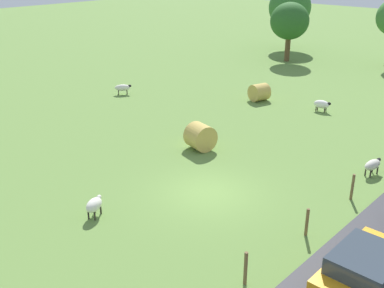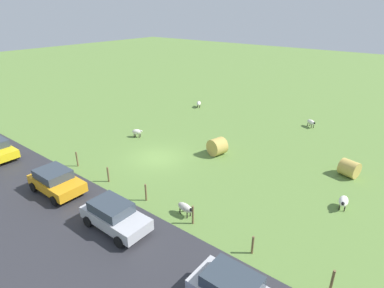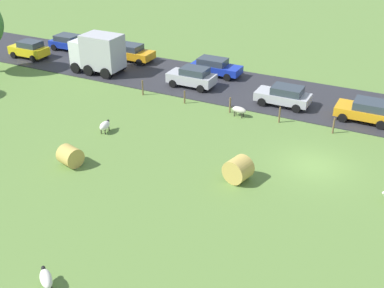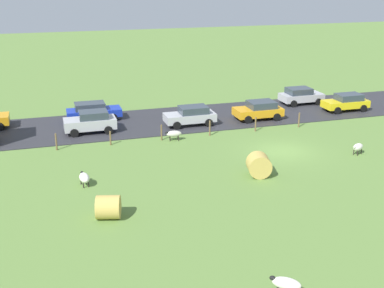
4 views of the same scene
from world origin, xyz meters
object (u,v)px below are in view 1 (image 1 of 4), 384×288
Objects in this scene: sheep_1 at (373,165)px; sheep_0 at (123,88)px; hay_bale_0 at (200,137)px; car_6 at (367,270)px; sheep_2 at (94,205)px; hay_bale_1 at (259,92)px; tree_3 at (290,21)px; tree_1 at (290,7)px; sheep_3 at (322,104)px.

sheep_0 is at bearing 177.90° from sheep_1.
hay_bale_0 is 12.56m from car_6.
hay_bale_1 reaches higher than sheep_2.
tree_3 is at bearing 126.14° from car_6.
tree_1 is 40.91m from car_6.
sheep_0 is 1.12× the size of sheep_2.
sheep_0 is 24.44m from tree_1.
hay_bale_0 is at bearing 100.87° from sheep_2.
sheep_2 is 38.87m from tree_1.
hay_bale_1 is at bearing 104.23° from sheep_2.
sheep_1 is at bearing -47.67° from sheep_3.
sheep_0 is 0.18× the size of tree_1.
sheep_2 reaches higher than sheep_0.
sheep_1 is at bearing -2.10° from sheep_0.
tree_1 is (-12.19, 28.05, 3.77)m from hay_bale_0.
sheep_3 is at bearing 89.85° from sheep_2.
hay_bale_0 is (-8.14, -3.23, 0.20)m from sheep_1.
sheep_2 reaches higher than sheep_1.
tree_1 is at bearing 129.31° from sheep_1.
hay_bale_1 is (-2.94, 9.62, -0.10)m from hay_bale_0.
car_6 is at bearing 16.69° from sheep_2.
car_6 is at bearing -21.63° from sheep_0.
hay_bale_0 reaches higher than hay_bale_1.
hay_bale_1 is at bearing 33.85° from sheep_0.
sheep_2 is 0.19× the size of tree_3.
sheep_0 is 19.10m from tree_3.
sheep_3 is 0.98× the size of hay_bale_1.
hay_bale_0 reaches higher than sheep_3.
sheep_2 is 18.50m from sheep_3.
tree_3 is (-10.36, 12.17, 3.35)m from sheep_3.
sheep_1 is at bearing -50.69° from tree_1.
sheep_2 is at bearing -90.15° from sheep_3.
tree_1 reaches higher than tree_3.
car_6 is at bearing -53.86° from tree_3.
sheep_1 is 25.89m from tree_3.
hay_bale_1 is (-4.49, 17.72, 0.09)m from sheep_2.
car_6 is (22.87, -9.07, 0.34)m from sheep_0.
car_6 is at bearing -24.06° from hay_bale_0.
car_6 is (9.87, -15.52, 0.35)m from sheep_3.
tree_1 is 1.70× the size of car_6.
tree_1 reaches higher than car_6.
hay_bale_0 is at bearing 155.94° from car_6.
hay_bale_1 is 20.98m from tree_1.
hay_bale_1 is 20.62m from car_6.
hay_bale_0 is (11.40, -3.95, 0.20)m from sheep_0.
sheep_1 is 9.00m from car_6.
tree_3 is at bearing 108.58° from sheep_2.
tree_1 is 1.20× the size of tree_3.
sheep_3 is (-6.53, 7.17, -0.02)m from sheep_1.
sheep_1 is (19.53, -0.72, 0.01)m from sheep_0.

